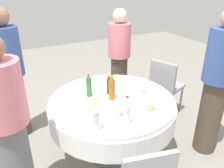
{
  "coord_description": "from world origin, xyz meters",
  "views": [
    {
      "loc": [
        -1.03,
        -1.9,
        1.94
      ],
      "look_at": [
        0.0,
        0.0,
        0.92
      ],
      "focal_mm": 36.58,
      "sensor_mm": 36.0,
      "label": 1
    }
  ],
  "objects": [
    {
      "name": "spoon_mid",
      "position": [
        0.2,
        -0.05,
        0.74
      ],
      "size": [
        0.18,
        0.04,
        0.0
      ],
      "primitive_type": "cube",
      "rotation": [
        0.0,
        0.0,
        6.13
      ],
      "color": "silver",
      "rests_on": "dining_table"
    },
    {
      "name": "person_far",
      "position": [
        -0.89,
        0.94,
        0.87
      ],
      "size": [
        0.34,
        0.34,
        1.65
      ],
      "rotation": [
        0.0,
        0.0,
        0.76
      ],
      "color": "#4C3F33",
      "rests_on": "ground_plane"
    },
    {
      "name": "bottle_green_south",
      "position": [
        -0.19,
        0.18,
        0.87
      ],
      "size": [
        0.06,
        0.06,
        0.28
      ],
      "color": "#2D6B38",
      "rests_on": "dining_table"
    },
    {
      "name": "dining_table",
      "position": [
        0.0,
        0.0,
        0.59
      ],
      "size": [
        1.38,
        1.38,
        0.74
      ],
      "color": "white",
      "rests_on": "ground_plane"
    },
    {
      "name": "plate_left",
      "position": [
        -0.08,
        0.36,
        0.75
      ],
      "size": [
        0.22,
        0.22,
        0.02
      ],
      "color": "white",
      "rests_on": "dining_table"
    },
    {
      "name": "knife_front",
      "position": [
        -0.5,
        0.08,
        0.74
      ],
      "size": [
        0.16,
        0.1,
        0.0
      ],
      "primitive_type": "cube",
      "rotation": [
        0.0,
        0.0,
        3.67
      ],
      "color": "silver",
      "rests_on": "dining_table"
    },
    {
      "name": "person_right",
      "position": [
        -1.04,
        -0.21,
        0.84
      ],
      "size": [
        0.34,
        0.34,
        1.61
      ],
      "rotation": [
        0.0,
        0.0,
        1.77
      ],
      "color": "slate",
      "rests_on": "ground_plane"
    },
    {
      "name": "plate_inner",
      "position": [
        0.22,
        -0.39,
        0.75
      ],
      "size": [
        0.24,
        0.24,
        0.04
      ],
      "color": "white",
      "rests_on": "dining_table"
    },
    {
      "name": "bottle_clear_right",
      "position": [
        -0.38,
        -0.42,
        0.87
      ],
      "size": [
        0.06,
        0.06,
        0.28
      ],
      "color": "silver",
      "rests_on": "dining_table"
    },
    {
      "name": "ground_plane",
      "position": [
        0.0,
        0.0,
        0.0
      ],
      "size": [
        10.0,
        10.0,
        0.0
      ],
      "primitive_type": "plane",
      "color": "gray"
    },
    {
      "name": "chair_west",
      "position": [
        1.1,
        0.39,
        0.52
      ],
      "size": [
        0.51,
        0.51,
        0.87
      ],
      "rotation": [
        0.0,
        0.0,
        -1.23
      ],
      "color": "#99999E",
      "rests_on": "ground_plane"
    },
    {
      "name": "wine_glass_south",
      "position": [
        0.38,
        -0.03,
        0.84
      ],
      "size": [
        0.07,
        0.07,
        0.15
      ],
      "color": "white",
      "rests_on": "dining_table"
    },
    {
      "name": "person_mid",
      "position": [
        0.68,
        1.01,
        0.8
      ],
      "size": [
        0.34,
        0.34,
        1.54
      ],
      "rotation": [
        0.0,
        0.0,
        -0.59
      ],
      "color": "#4C3F33",
      "rests_on": "ground_plane"
    },
    {
      "name": "bottle_clear_front",
      "position": [
        -0.11,
        -0.47,
        0.87
      ],
      "size": [
        0.06,
        0.06,
        0.28
      ],
      "color": "silver",
      "rests_on": "dining_table"
    },
    {
      "name": "bottle_brown_mid",
      "position": [
        0.03,
        0.13,
        0.86
      ],
      "size": [
        0.06,
        0.06,
        0.25
      ],
      "color": "#593314",
      "rests_on": "dining_table"
    },
    {
      "name": "bottle_amber_far",
      "position": [
        0.0,
        -0.0,
        0.88
      ],
      "size": [
        0.07,
        0.07,
        0.3
      ],
      "color": "#8C5619",
      "rests_on": "dining_table"
    },
    {
      "name": "person_front",
      "position": [
        1.04,
        -0.47,
        0.88
      ],
      "size": [
        0.34,
        0.34,
        1.68
      ],
      "rotation": [
        0.0,
        0.0,
        4.28
      ],
      "color": "#4C3F33",
      "rests_on": "ground_plane"
    },
    {
      "name": "wine_glass_right",
      "position": [
        -0.1,
        -0.33,
        0.85
      ],
      "size": [
        0.07,
        0.07,
        0.16
      ],
      "color": "white",
      "rests_on": "dining_table"
    },
    {
      "name": "plate_east",
      "position": [
        -0.29,
        -0.08,
        0.75
      ],
      "size": [
        0.22,
        0.22,
        0.04
      ],
      "color": "white",
      "rests_on": "dining_table"
    }
  ]
}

